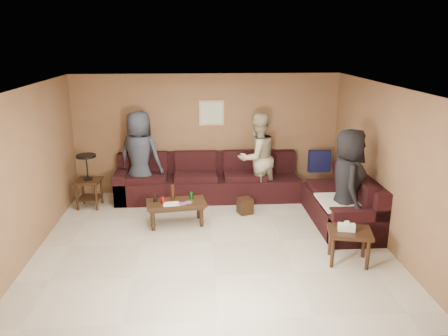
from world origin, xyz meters
name	(u,v)px	position (x,y,z in m)	size (l,w,h in m)	color
room	(211,143)	(0.00, 0.00, 1.66)	(5.60, 5.50, 2.50)	beige
sectional_sofa	(251,191)	(0.81, 1.52, 0.33)	(4.65, 2.90, 0.97)	black
coffee_table	(176,205)	(-0.60, 0.76, 0.37)	(1.09, 0.65, 0.71)	#331E11
end_table_left	(88,180)	(-2.33, 1.71, 0.55)	(0.50, 0.50, 1.06)	#331E11
side_table_right	(349,235)	(1.97, -0.78, 0.43)	(0.71, 0.62, 0.65)	#331E11
waste_bin	(245,206)	(0.67, 1.18, 0.15)	(0.25, 0.25, 0.30)	#331E11
wall_art	(212,113)	(0.10, 2.48, 1.70)	(0.52, 0.04, 0.52)	tan
person_left	(140,157)	(-1.34, 2.00, 0.92)	(0.90, 0.59, 1.84)	#2B313C
person_middle	(257,158)	(0.98, 1.88, 0.89)	(0.87, 0.68, 1.78)	tan
person_right	(348,183)	(2.24, 0.17, 0.90)	(0.88, 0.57, 1.81)	black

